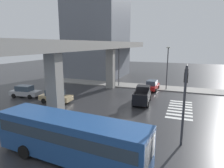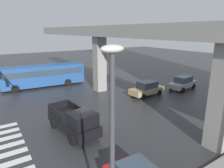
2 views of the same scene
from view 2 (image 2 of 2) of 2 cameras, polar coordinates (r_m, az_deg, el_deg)
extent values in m
plane|color=#2D2D30|center=(17.20, -6.83, -11.19)|extent=(120.00, 120.00, 0.00)
cube|color=silver|center=(16.83, -29.26, -13.77)|extent=(0.55, 2.80, 0.01)
cube|color=silver|center=(15.86, -28.93, -15.53)|extent=(0.55, 2.80, 0.01)
cube|color=silver|center=(14.90, -28.54, -17.52)|extent=(0.55, 2.80, 0.01)
cube|color=silver|center=(13.96, -28.10, -19.78)|extent=(0.55, 2.80, 0.01)
cube|color=gray|center=(18.58, 8.67, 14.68)|extent=(56.65, 2.44, 1.20)
cube|color=gray|center=(25.33, -3.56, 5.67)|extent=(1.30, 1.30, 6.90)
cube|color=gray|center=(14.33, 29.23, -3.66)|extent=(1.30, 1.30, 6.90)
cube|color=black|center=(15.74, -11.11, -10.84)|extent=(5.27, 2.41, 0.80)
cube|color=black|center=(14.22, -8.49, -9.85)|extent=(1.87, 1.91, 0.90)
cube|color=#3F5160|center=(13.86, -7.48, -10.51)|extent=(0.27, 1.67, 0.77)
cube|color=black|center=(16.76, -10.45, -6.53)|extent=(2.65, 0.37, 0.60)
cube|color=black|center=(16.08, -15.96, -7.84)|extent=(2.65, 0.37, 0.60)
cube|color=black|center=(17.56, -15.10, -5.81)|extent=(0.28, 1.75, 0.60)
cylinder|color=black|center=(15.10, -5.01, -13.47)|extent=(0.78, 0.36, 0.76)
cylinder|color=black|center=(14.32, -11.23, -15.44)|extent=(0.78, 0.36, 0.76)
cylinder|color=black|center=(17.56, -10.89, -9.43)|extent=(0.78, 0.36, 0.76)
cylinder|color=black|center=(16.89, -16.37, -10.83)|extent=(0.78, 0.36, 0.76)
cube|color=#234C8C|center=(29.10, -18.94, 2.47)|extent=(3.34, 10.96, 2.70)
cube|color=#2D3D4C|center=(29.01, -19.02, 3.38)|extent=(3.34, 10.43, 0.76)
cylinder|color=black|center=(27.83, -25.94, -1.26)|extent=(0.42, 0.98, 0.96)
cylinder|color=black|center=(30.20, -26.22, -0.10)|extent=(0.42, 0.98, 0.96)
cylinder|color=black|center=(28.82, -12.51, 0.45)|extent=(0.42, 0.98, 0.96)
cylinder|color=black|center=(31.12, -13.79, 1.45)|extent=(0.42, 0.98, 0.96)
cube|color=#A8AAAF|center=(28.08, 19.54, -0.12)|extent=(2.28, 4.48, 0.64)
cube|color=#384756|center=(28.00, 19.77, 1.30)|extent=(1.76, 2.40, 0.76)
cylinder|color=black|center=(26.64, 19.60, -1.64)|extent=(0.32, 0.66, 0.64)
cylinder|color=black|center=(27.49, 16.52, -0.87)|extent=(0.32, 0.66, 0.64)
cylinder|color=black|center=(28.91, 22.30, -0.62)|extent=(0.32, 0.66, 0.64)
cylinder|color=black|center=(29.70, 19.38, 0.06)|extent=(0.32, 0.66, 0.64)
cube|color=tan|center=(24.25, 9.83, -1.78)|extent=(1.95, 4.37, 0.64)
cube|color=#384756|center=(24.13, 10.07, -0.15)|extent=(1.59, 2.30, 0.76)
cylinder|color=black|center=(22.86, 8.97, -3.63)|extent=(0.27, 0.65, 0.64)
cylinder|color=black|center=(24.05, 6.10, -2.58)|extent=(0.27, 0.65, 0.64)
cylinder|color=black|center=(24.73, 13.40, -2.42)|extent=(0.27, 0.65, 0.64)
cylinder|color=black|center=(25.83, 10.53, -1.51)|extent=(0.27, 0.65, 0.64)
cylinder|color=#38383D|center=(6.66, 0.06, -22.78)|extent=(0.16, 0.16, 7.00)
ellipsoid|color=beige|center=(5.28, 0.07, 10.02)|extent=(0.44, 0.70, 0.24)
camera|label=1|loc=(37.98, -34.28, 12.81)|focal=31.56mm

